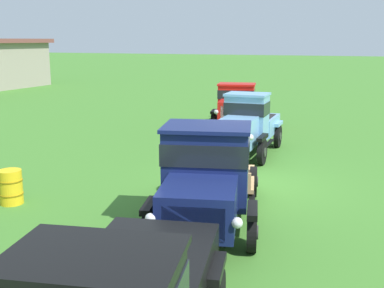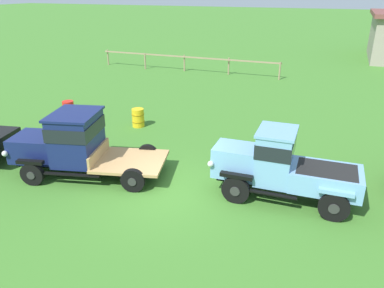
# 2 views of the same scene
# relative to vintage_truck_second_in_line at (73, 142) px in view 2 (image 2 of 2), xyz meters

# --- Properties ---
(ground_plane) EXTENTS (240.00, 240.00, 0.00)m
(ground_plane) POSITION_rel_vintage_truck_second_in_line_xyz_m (3.54, -0.06, -1.19)
(ground_plane) COLOR #3D7528
(paddock_fence) EXTENTS (14.92, 0.65, 1.27)m
(paddock_fence) POSITION_rel_vintage_truck_second_in_line_xyz_m (-3.10, 17.73, -0.26)
(paddock_fence) COLOR #997F60
(paddock_fence) RESTS_ON ground
(vintage_truck_second_in_line) EXTENTS (5.74, 3.29, 2.29)m
(vintage_truck_second_in_line) POSITION_rel_vintage_truck_second_in_line_xyz_m (0.00, 0.00, 0.00)
(vintage_truck_second_in_line) COLOR black
(vintage_truck_second_in_line) RESTS_ON ground
(vintage_truck_midrow_center) EXTENTS (4.62, 1.91, 2.26)m
(vintage_truck_midrow_center) POSITION_rel_vintage_truck_second_in_line_xyz_m (7.08, 1.02, -0.07)
(vintage_truck_midrow_center) COLOR black
(vintage_truck_midrow_center) RESTS_ON ground
(oil_drum_beside_row) EXTENTS (0.59, 0.59, 0.92)m
(oil_drum_beside_row) POSITION_rel_vintage_truck_second_in_line_xyz_m (-4.19, 4.87, -0.73)
(oil_drum_beside_row) COLOR red
(oil_drum_beside_row) RESTS_ON ground
(oil_drum_near_fence) EXTENTS (0.61, 0.61, 0.88)m
(oil_drum_near_fence) POSITION_rel_vintage_truck_second_in_line_xyz_m (-0.33, 5.15, -0.75)
(oil_drum_near_fence) COLOR gold
(oil_drum_near_fence) RESTS_ON ground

